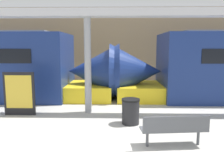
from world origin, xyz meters
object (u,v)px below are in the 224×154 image
trash_bin (131,111)px  poster_board (19,94)px  support_column_near (88,66)px  bench_near (174,128)px

trash_bin → poster_board: (-3.96, 0.82, 0.39)m
trash_bin → support_column_near: bearing=141.3°
trash_bin → poster_board: 4.07m
trash_bin → support_column_near: size_ratio=0.23×
support_column_near → bench_near: bearing=-49.0°
bench_near → poster_board: (-4.94, 2.47, 0.30)m
bench_near → support_column_near: 4.01m
trash_bin → poster_board: bearing=168.2°
bench_near → trash_bin: bearing=115.2°
poster_board → bench_near: bearing=-26.6°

